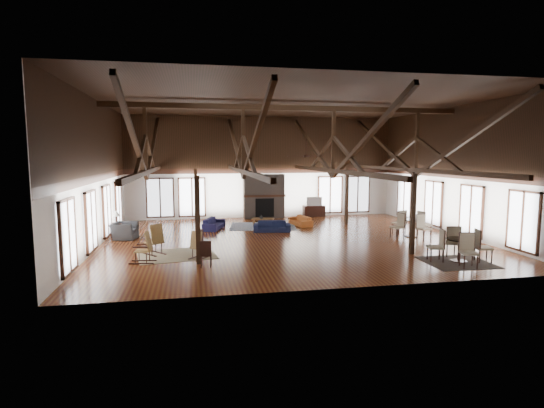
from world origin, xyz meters
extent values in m
plane|color=brown|center=(0.00, 0.00, 0.00)|extent=(16.00, 16.00, 0.00)
cube|color=black|center=(0.00, 0.00, 6.00)|extent=(16.00, 14.00, 0.02)
cube|color=white|center=(0.00, 7.00, 3.00)|extent=(16.00, 0.02, 6.00)
cube|color=white|center=(0.00, -7.00, 3.00)|extent=(16.00, 0.02, 6.00)
cube|color=white|center=(-8.00, 0.00, 3.00)|extent=(0.02, 14.00, 6.00)
cube|color=white|center=(8.00, 0.00, 3.00)|extent=(0.02, 14.00, 6.00)
cube|color=#321C0E|center=(0.00, 0.00, 5.75)|extent=(15.60, 0.18, 0.22)
cube|color=#321C0E|center=(-6.00, 0.00, 3.05)|extent=(0.16, 13.70, 0.18)
cube|color=#321C0E|center=(-6.00, 0.00, 4.40)|extent=(0.14, 0.14, 2.70)
cube|color=#321C0E|center=(-6.00, 3.50, 4.28)|extent=(0.15, 7.07, 3.12)
cube|color=#321C0E|center=(-6.00, -3.50, 4.28)|extent=(0.15, 7.07, 3.12)
cube|color=#321C0E|center=(-2.00, 0.00, 3.05)|extent=(0.16, 13.70, 0.18)
cube|color=#321C0E|center=(-2.00, 0.00, 4.40)|extent=(0.14, 0.14, 2.70)
cube|color=#321C0E|center=(-2.00, 3.50, 4.28)|extent=(0.15, 7.07, 3.12)
cube|color=#321C0E|center=(-2.00, -3.50, 4.28)|extent=(0.15, 7.07, 3.12)
cube|color=#321C0E|center=(2.00, 0.00, 3.05)|extent=(0.16, 13.70, 0.18)
cube|color=#321C0E|center=(2.00, 0.00, 4.40)|extent=(0.14, 0.14, 2.70)
cube|color=#321C0E|center=(2.00, 3.50, 4.28)|extent=(0.15, 7.07, 3.12)
cube|color=#321C0E|center=(2.00, -3.50, 4.28)|extent=(0.15, 7.07, 3.12)
cube|color=#321C0E|center=(6.00, 0.00, 3.05)|extent=(0.16, 13.70, 0.18)
cube|color=#321C0E|center=(6.00, 0.00, 4.40)|extent=(0.14, 0.14, 2.70)
cube|color=#321C0E|center=(6.00, 3.50, 4.28)|extent=(0.15, 7.07, 3.12)
cube|color=#321C0E|center=(6.00, -3.50, 4.28)|extent=(0.15, 7.07, 3.12)
cube|color=#321C0E|center=(-4.00, -3.50, 1.52)|extent=(0.16, 0.16, 3.05)
cube|color=#321C0E|center=(4.00, -3.50, 1.52)|extent=(0.16, 0.16, 3.05)
cube|color=#321C0E|center=(-4.00, 3.50, 1.52)|extent=(0.16, 0.16, 3.05)
cube|color=#321C0E|center=(4.00, 3.50, 1.52)|extent=(0.16, 0.16, 3.05)
cube|color=#67594E|center=(0.00, 6.68, 1.30)|extent=(2.40, 0.62, 2.60)
cube|color=black|center=(0.00, 6.36, 0.65)|extent=(1.10, 0.06, 1.10)
cube|color=black|center=(0.00, 6.40, 1.35)|extent=(2.50, 0.20, 0.12)
cylinder|color=black|center=(0.50, -1.00, 4.05)|extent=(0.04, 0.04, 0.70)
cylinder|color=black|center=(0.50, -1.00, 3.70)|extent=(0.20, 0.20, 0.10)
cube|color=black|center=(0.95, -1.00, 3.70)|extent=(0.70, 0.12, 0.02)
cube|color=black|center=(0.50, -0.55, 3.70)|extent=(0.12, 0.70, 0.02)
cube|color=black|center=(0.05, -1.00, 3.70)|extent=(0.70, 0.12, 0.02)
cube|color=black|center=(0.50, -1.45, 3.70)|extent=(0.12, 0.70, 0.02)
imported|color=#141937|center=(-0.36, 2.10, 0.26)|extent=(1.89, 0.98, 0.53)
imported|color=#18153C|center=(-3.12, 3.43, 0.27)|extent=(2.00, 1.29, 0.55)
imported|color=#B65A23|center=(1.48, 3.66, 0.25)|extent=(1.80, 1.00, 0.50)
cube|color=brown|center=(-0.56, 3.64, 0.40)|extent=(1.25, 0.88, 0.06)
cube|color=brown|center=(-1.03, 3.45, 0.19)|extent=(0.06, 0.06, 0.37)
cube|color=brown|center=(-1.03, 3.82, 0.19)|extent=(0.06, 0.06, 0.37)
cube|color=brown|center=(-0.08, 3.45, 0.19)|extent=(0.06, 0.06, 0.37)
cube|color=brown|center=(-0.08, 3.82, 0.19)|extent=(0.06, 0.06, 0.37)
imported|color=#B2B2B2|center=(-0.66, 3.54, 0.54)|extent=(0.20, 0.20, 0.21)
imported|color=#272729|center=(-7.20, 1.55, 0.37)|extent=(1.29, 1.18, 0.73)
cube|color=black|center=(-7.60, 2.02, 0.33)|extent=(0.49, 0.49, 0.65)
cylinder|color=black|center=(-7.60, 2.02, 0.85)|extent=(0.08, 0.08, 0.39)
cone|color=beige|center=(-7.60, 2.02, 1.11)|extent=(0.35, 0.35, 0.28)
cube|color=olive|center=(-5.65, -1.76, 0.45)|extent=(0.71, 0.71, 0.05)
cube|color=olive|center=(-5.50, -1.94, 0.81)|extent=(0.53, 0.48, 0.74)
cube|color=black|center=(-5.82, -1.89, 0.03)|extent=(0.61, 0.75, 0.05)
cube|color=black|center=(-5.48, -1.63, 0.03)|extent=(0.61, 0.75, 0.05)
cube|color=olive|center=(-3.95, -2.69, 0.39)|extent=(0.62, 0.62, 0.05)
cube|color=olive|center=(-4.08, -2.85, 0.70)|extent=(0.46, 0.42, 0.65)
cube|color=black|center=(-4.10, -2.58, 0.02)|extent=(0.53, 0.65, 0.05)
cube|color=black|center=(-3.81, -2.81, 0.02)|extent=(0.53, 0.65, 0.05)
cube|color=olive|center=(-5.92, -3.01, 0.43)|extent=(0.54, 0.56, 0.05)
cube|color=olive|center=(-5.70, -3.05, 0.76)|extent=(0.26, 0.51, 0.70)
cube|color=black|center=(-5.95, -3.21, 0.03)|extent=(0.86, 0.19, 0.05)
cube|color=black|center=(-5.89, -2.81, 0.03)|extent=(0.86, 0.19, 0.05)
cube|color=black|center=(-3.75, -1.65, 0.42)|extent=(0.54, 0.54, 0.05)
cube|color=black|center=(-3.90, -1.75, 0.67)|extent=(0.24, 0.35, 0.51)
cylinder|color=black|center=(-3.75, -1.65, 0.21)|extent=(0.03, 0.03, 0.42)
cube|color=black|center=(-3.76, -3.96, 0.42)|extent=(0.43, 0.43, 0.05)
cube|color=black|center=(-3.78, -4.14, 0.67)|extent=(0.39, 0.08, 0.51)
cylinder|color=black|center=(-3.76, -3.96, 0.21)|extent=(0.03, 0.03, 0.42)
cylinder|color=black|center=(5.05, -4.90, 0.80)|extent=(0.94, 0.94, 0.04)
cylinder|color=black|center=(5.05, -4.90, 0.41)|extent=(0.10, 0.10, 0.78)
cylinder|color=black|center=(5.05, -4.90, 0.02)|extent=(0.57, 0.57, 0.04)
cylinder|color=black|center=(5.70, -0.34, 0.79)|extent=(0.93, 0.93, 0.04)
cylinder|color=black|center=(5.70, -0.34, 0.41)|extent=(0.10, 0.10, 0.77)
cylinder|color=black|center=(5.70, -0.34, 0.02)|extent=(0.56, 0.56, 0.04)
imported|color=#B2B2B2|center=(5.12, -4.89, 0.87)|extent=(0.15, 0.15, 0.10)
imported|color=#B2B2B2|center=(5.76, -0.30, 0.86)|extent=(0.13, 0.13, 0.10)
cube|color=black|center=(3.13, 6.75, 0.33)|extent=(1.32, 0.49, 0.66)
imported|color=#B2B2B2|center=(3.12, 6.75, 0.93)|extent=(0.95, 0.14, 0.54)
cube|color=tan|center=(-4.80, -2.06, 0.01)|extent=(3.11, 2.63, 0.01)
cube|color=#1B264C|center=(-0.56, 3.69, 0.01)|extent=(3.76, 3.05, 0.01)
cube|color=black|center=(4.91, -4.99, 0.01)|extent=(2.29, 2.10, 0.01)
camera|label=1|loc=(-4.15, -18.07, 3.76)|focal=28.00mm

